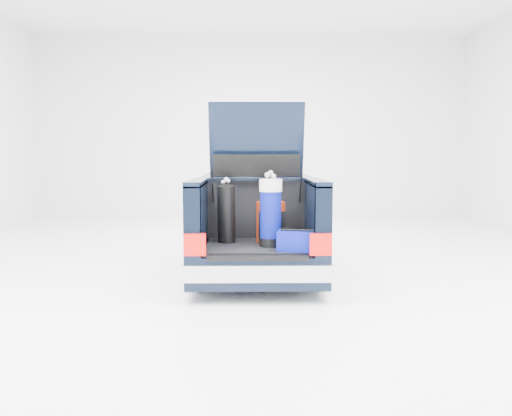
{
  "coord_description": "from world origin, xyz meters",
  "views": [
    {
      "loc": [
        -0.11,
        -8.42,
        1.81
      ],
      "look_at": [
        0.0,
        -0.5,
        0.98
      ],
      "focal_mm": 38.0,
      "sensor_mm": 36.0,
      "label": 1
    }
  ],
  "objects_px": {
    "black_golf_bag": "(226,214)",
    "car": "(255,223)",
    "blue_golf_bag": "(271,212)",
    "blue_duffel": "(298,241)",
    "red_suitcase": "(271,222)"
  },
  "relations": [
    {
      "from": "blue_golf_bag",
      "to": "car",
      "type": "bearing_deg",
      "value": 71.61
    },
    {
      "from": "black_golf_bag",
      "to": "car",
      "type": "bearing_deg",
      "value": 76.81
    },
    {
      "from": "blue_golf_bag",
      "to": "blue_duffel",
      "type": "distance_m",
      "value": 0.56
    },
    {
      "from": "red_suitcase",
      "to": "blue_golf_bag",
      "type": "relative_size",
      "value": 0.59
    },
    {
      "from": "red_suitcase",
      "to": "black_golf_bag",
      "type": "distance_m",
      "value": 0.6
    },
    {
      "from": "car",
      "to": "blue_golf_bag",
      "type": "bearing_deg",
      "value": -84.2
    },
    {
      "from": "car",
      "to": "black_golf_bag",
      "type": "height_order",
      "value": "car"
    },
    {
      "from": "black_golf_bag",
      "to": "blue_golf_bag",
      "type": "relative_size",
      "value": 0.89
    },
    {
      "from": "black_golf_bag",
      "to": "blue_golf_bag",
      "type": "xyz_separation_m",
      "value": [
        0.58,
        -0.27,
        0.05
      ]
    },
    {
      "from": "blue_golf_bag",
      "to": "black_golf_bag",
      "type": "bearing_deg",
      "value": 130.57
    },
    {
      "from": "red_suitcase",
      "to": "blue_duffel",
      "type": "distance_m",
      "value": 0.67
    },
    {
      "from": "black_golf_bag",
      "to": "blue_golf_bag",
      "type": "height_order",
      "value": "blue_golf_bag"
    },
    {
      "from": "car",
      "to": "blue_duffel",
      "type": "height_order",
      "value": "car"
    },
    {
      "from": "car",
      "to": "red_suitcase",
      "type": "bearing_deg",
      "value": -82.73
    },
    {
      "from": "blue_golf_bag",
      "to": "red_suitcase",
      "type": "bearing_deg",
      "value": 63.35
    }
  ]
}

